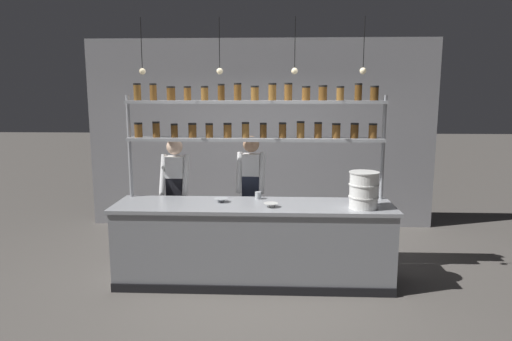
{
  "coord_description": "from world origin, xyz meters",
  "views": [
    {
      "loc": [
        0.25,
        -5.01,
        2.15
      ],
      "look_at": [
        0.02,
        0.2,
        1.27
      ],
      "focal_mm": 32.0,
      "sensor_mm": 36.0,
      "label": 1
    }
  ],
  "objects_px": {
    "prep_bowl_near_left": "(221,200)",
    "spice_shelf_unit": "(256,122)",
    "chef_left": "(176,192)",
    "serving_cup_front": "(258,195)",
    "chef_center": "(251,190)",
    "prep_bowl_center_front": "(271,205)",
    "container_stack": "(364,190)"
  },
  "relations": [
    {
      "from": "prep_bowl_near_left",
      "to": "spice_shelf_unit",
      "type": "bearing_deg",
      "value": 33.01
    },
    {
      "from": "prep_bowl_center_front",
      "to": "container_stack",
      "type": "bearing_deg",
      "value": -0.27
    },
    {
      "from": "spice_shelf_unit",
      "to": "chef_center",
      "type": "bearing_deg",
      "value": 101.79
    },
    {
      "from": "serving_cup_front",
      "to": "chef_left",
      "type": "bearing_deg",
      "value": 160.74
    },
    {
      "from": "chef_left",
      "to": "prep_bowl_center_front",
      "type": "distance_m",
      "value": 1.44
    },
    {
      "from": "container_stack",
      "to": "prep_bowl_near_left",
      "type": "bearing_deg",
      "value": 172.34
    },
    {
      "from": "chef_center",
      "to": "prep_bowl_center_front",
      "type": "distance_m",
      "value": 0.86
    },
    {
      "from": "spice_shelf_unit",
      "to": "prep_bowl_center_front",
      "type": "distance_m",
      "value": 1.01
    },
    {
      "from": "spice_shelf_unit",
      "to": "chef_center",
      "type": "height_order",
      "value": "spice_shelf_unit"
    },
    {
      "from": "chef_center",
      "to": "prep_bowl_center_front",
      "type": "height_order",
      "value": "chef_center"
    },
    {
      "from": "chef_center",
      "to": "chef_left",
      "type": "bearing_deg",
      "value": -172.68
    },
    {
      "from": "container_stack",
      "to": "chef_center",
      "type": "bearing_deg",
      "value": 146.95
    },
    {
      "from": "spice_shelf_unit",
      "to": "serving_cup_front",
      "type": "relative_size",
      "value": 35.43
    },
    {
      "from": "container_stack",
      "to": "prep_bowl_near_left",
      "type": "xyz_separation_m",
      "value": [
        -1.58,
        0.21,
        -0.18
      ]
    },
    {
      "from": "spice_shelf_unit",
      "to": "serving_cup_front",
      "type": "distance_m",
      "value": 0.87
    },
    {
      "from": "spice_shelf_unit",
      "to": "prep_bowl_center_front",
      "type": "bearing_deg",
      "value": -67.96
    },
    {
      "from": "chef_left",
      "to": "prep_bowl_near_left",
      "type": "xyz_separation_m",
      "value": [
        0.65,
        -0.55,
        0.03
      ]
    },
    {
      "from": "spice_shelf_unit",
      "to": "prep_bowl_near_left",
      "type": "relative_size",
      "value": 18.92
    },
    {
      "from": "serving_cup_front",
      "to": "spice_shelf_unit",
      "type": "bearing_deg",
      "value": 112.98
    },
    {
      "from": "container_stack",
      "to": "serving_cup_front",
      "type": "distance_m",
      "value": 1.23
    },
    {
      "from": "container_stack",
      "to": "prep_bowl_center_front",
      "type": "height_order",
      "value": "container_stack"
    },
    {
      "from": "chef_left",
      "to": "chef_center",
      "type": "bearing_deg",
      "value": 4.71
    },
    {
      "from": "chef_center",
      "to": "prep_bowl_center_front",
      "type": "relative_size",
      "value": 9.99
    },
    {
      "from": "chef_left",
      "to": "prep_bowl_center_front",
      "type": "xyz_separation_m",
      "value": [
        1.22,
        -0.76,
        0.03
      ]
    },
    {
      "from": "container_stack",
      "to": "serving_cup_front",
      "type": "height_order",
      "value": "container_stack"
    },
    {
      "from": "chef_left",
      "to": "container_stack",
      "type": "xyz_separation_m",
      "value": [
        2.23,
        -0.76,
        0.21
      ]
    },
    {
      "from": "spice_shelf_unit",
      "to": "prep_bowl_near_left",
      "type": "height_order",
      "value": "spice_shelf_unit"
    },
    {
      "from": "chef_left",
      "to": "prep_bowl_near_left",
      "type": "bearing_deg",
      "value": -39.32
    },
    {
      "from": "chef_left",
      "to": "serving_cup_front",
      "type": "bearing_deg",
      "value": -18.2
    },
    {
      "from": "chef_center",
      "to": "container_stack",
      "type": "bearing_deg",
      "value": -29.36
    },
    {
      "from": "serving_cup_front",
      "to": "container_stack",
      "type": "bearing_deg",
      "value": -18.58
    },
    {
      "from": "spice_shelf_unit",
      "to": "container_stack",
      "type": "relative_size",
      "value": 7.55
    }
  ]
}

